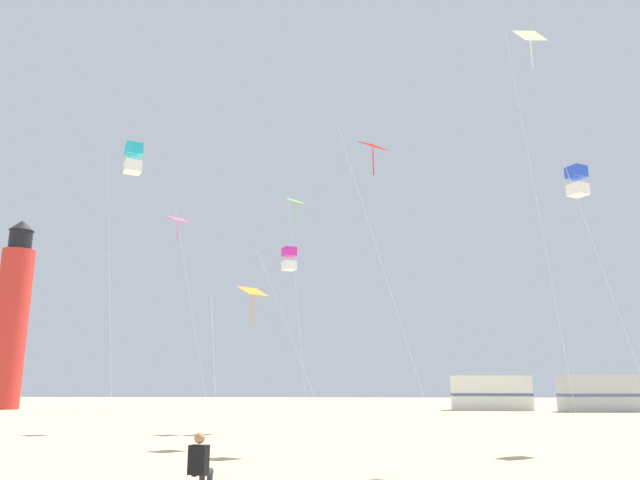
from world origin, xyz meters
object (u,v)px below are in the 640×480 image
(kite_diamond_scarlet, at_px, (374,157))
(lighthouse_distant, at_px, (12,318))
(rv_van_white, at_px, (491,393))
(kite_diamond_orange, at_px, (251,296))
(rv_van_silver, at_px, (602,393))
(kite_diamond_rainbow, at_px, (179,228))
(kite_flyer_standing, at_px, (200,463))
(kite_box_cyan, at_px, (133,159))
(kite_diamond_lime, at_px, (295,211))
(kite_box_magenta, at_px, (289,259))
(kite_diamond_white, at_px, (531,54))
(kite_box_blue, at_px, (577,182))

(kite_diamond_scarlet, bearing_deg, lighthouse_distant, 135.78)
(rv_van_white, bearing_deg, kite_diamond_orange, -112.13)
(rv_van_white, relative_size, rv_van_silver, 0.99)
(kite_diamond_rainbow, bearing_deg, lighthouse_distant, 133.21)
(kite_diamond_rainbow, distance_m, rv_van_white, 32.20)
(kite_diamond_orange, height_order, kite_diamond_rainbow, kite_diamond_rainbow)
(kite_diamond_scarlet, bearing_deg, kite_flyer_standing, -109.16)
(lighthouse_distant, xyz_separation_m, rv_van_white, (41.69, 0.70, -6.45))
(kite_diamond_scarlet, xyz_separation_m, kite_box_cyan, (-9.12, -0.88, -0.19))
(kite_diamond_lime, bearing_deg, kite_diamond_rainbow, -171.28)
(kite_box_magenta, bearing_deg, kite_diamond_lime, 81.77)
(kite_diamond_scarlet, bearing_deg, kite_diamond_white, -26.66)
(kite_diamond_orange, distance_m, lighthouse_distant, 40.98)
(kite_diamond_white, distance_m, kite_box_cyan, 14.92)
(kite_flyer_standing, distance_m, kite_diamond_rainbow, 21.10)
(kite_box_cyan, relative_size, rv_van_white, 1.67)
(kite_diamond_scarlet, height_order, kite_diamond_orange, kite_diamond_scarlet)
(kite_box_cyan, bearing_deg, kite_diamond_lime, 60.56)
(kite_flyer_standing, distance_m, kite_diamond_lime, 21.50)
(lighthouse_distant, distance_m, rv_van_silver, 50.24)
(kite_box_magenta, distance_m, rv_van_silver, 31.76)
(kite_diamond_orange, relative_size, kite_diamond_rainbow, 0.53)
(kite_diamond_orange, bearing_deg, rv_van_silver, 51.67)
(kite_flyer_standing, xyz_separation_m, kite_box_blue, (11.28, 10.73, 8.88))
(kite_box_blue, distance_m, kite_box_magenta, 13.74)
(kite_diamond_scarlet, distance_m, kite_box_cyan, 9.17)
(kite_box_blue, xyz_separation_m, kite_diamond_orange, (-12.21, -0.53, -4.32))
(kite_flyer_standing, relative_size, kite_diamond_white, 0.08)
(kite_diamond_scarlet, xyz_separation_m, lighthouse_distant, (-31.40, 30.55, -2.72))
(kite_diamond_lime, relative_size, kite_diamond_rainbow, 1.11)
(kite_flyer_standing, height_order, kite_diamond_scarlet, kite_diamond_scarlet)
(kite_diamond_orange, xyz_separation_m, rv_van_silver, (22.97, 29.06, -3.78))
(kite_diamond_scarlet, distance_m, rv_van_silver, 35.33)
(kite_diamond_orange, height_order, kite_diamond_lime, kite_diamond_lime)
(kite_diamond_scarlet, xyz_separation_m, kite_box_magenta, (-4.06, 7.31, -2.46))
(rv_van_white, xyz_separation_m, rv_van_silver, (8.10, -2.51, 0.00))
(kite_diamond_scarlet, height_order, kite_box_magenta, kite_diamond_scarlet)
(rv_van_white, bearing_deg, kite_box_cyan, -118.04)
(kite_box_magenta, bearing_deg, rv_van_silver, 43.68)
(kite_diamond_lime, bearing_deg, lighthouse_distant, 141.09)
(kite_flyer_standing, xyz_separation_m, kite_diamond_white, (9.07, 7.79, 12.57))
(kite_box_magenta, xyz_separation_m, rv_van_white, (14.35, 23.94, -6.71))
(kite_diamond_orange, relative_size, kite_box_magenta, 0.64)
(kite_diamond_rainbow, height_order, kite_box_cyan, kite_box_cyan)
(kite_box_blue, height_order, rv_van_white, kite_box_blue)
(kite_diamond_scarlet, relative_size, kite_diamond_lime, 0.97)
(kite_box_cyan, height_order, rv_van_white, kite_box_cyan)
(kite_flyer_standing, distance_m, kite_box_magenta, 19.33)
(kite_diamond_lime, height_order, rv_van_white, kite_diamond_lime)
(rv_van_white, bearing_deg, lighthouse_distant, -175.94)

